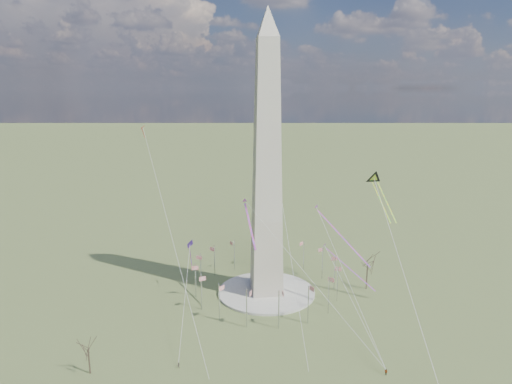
{
  "coord_description": "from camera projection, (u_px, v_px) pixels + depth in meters",
  "views": [
    {
      "loc": [
        -23.84,
        -155.45,
        74.42
      ],
      "look_at": [
        -3.88,
        0.0,
        38.7
      ],
      "focal_mm": 32.0,
      "sensor_mm": 36.0,
      "label": 1
    }
  ],
  "objects": [
    {
      "name": "kite_diamond_purple",
      "position": [
        190.0,
        247.0,
        168.87
      ],
      "size": [
        2.22,
        3.54,
        10.88
      ],
      "rotation": [
        0.0,
        0.0,
        2.93
      ],
      "color": "#3F1B7B",
      "rests_on": "ground"
    },
    {
      "name": "tree_near",
      "position": [
        368.0,
        262.0,
        170.91
      ],
      "size": [
        8.81,
        8.81,
        15.41
      ],
      "color": "#46372A",
      "rests_on": "ground"
    },
    {
      "name": "kite_small_red",
      "position": [
        143.0,
        128.0,
        179.99
      ],
      "size": [
        1.64,
        2.41,
        5.08
      ],
      "rotation": [
        0.0,
        0.0,
        2.47
      ],
      "color": "red",
      "rests_on": "ground"
    },
    {
      "name": "washington_monument",
      "position": [
        267.0,
        166.0,
        159.17
      ],
      "size": [
        15.56,
        15.56,
        100.0
      ],
      "color": "beige",
      "rests_on": "plaza"
    },
    {
      "name": "flagpole_ring",
      "position": [
        266.0,
        275.0,
        168.21
      ],
      "size": [
        54.4,
        54.4,
        13.0
      ],
      "color": "silver",
      "rests_on": "ground"
    },
    {
      "name": "ground",
      "position": [
        266.0,
        293.0,
        169.83
      ],
      "size": [
        2000.0,
        2000.0,
        0.0
      ],
      "primitive_type": "plane",
      "color": "#596532",
      "rests_on": "ground"
    },
    {
      "name": "person_centre",
      "position": [
        386.0,
        372.0,
        120.97
      ],
      "size": [
        1.14,
        0.84,
        1.8
      ],
      "primitive_type": "imported",
      "rotation": [
        0.0,
        0.0,
        2.71
      ],
      "color": "gray",
      "rests_on": "ground"
    },
    {
      "name": "plaza",
      "position": [
        266.0,
        292.0,
        169.74
      ],
      "size": [
        36.0,
        36.0,
        0.8
      ],
      "primitive_type": "cylinder",
      "color": "#BAB8AA",
      "rests_on": "ground"
    },
    {
      "name": "person_west",
      "position": [
        179.0,
        365.0,
        124.19
      ],
      "size": [
        0.91,
        0.82,
        1.54
      ],
      "primitive_type": "imported",
      "rotation": [
        0.0,
        0.0,
        2.77
      ],
      "color": "gray",
      "rests_on": "ground"
    },
    {
      "name": "kite_streamer_mid",
      "position": [
        248.0,
        218.0,
        155.15
      ],
      "size": [
        2.75,
        18.7,
        12.83
      ],
      "rotation": [
        0.0,
        0.0,
        3.23
      ],
      "color": "#FF2829",
      "rests_on": "ground"
    },
    {
      "name": "kite_delta_black",
      "position": [
        375.0,
        181.0,
        168.49
      ],
      "size": [
        7.02,
        18.78,
        15.55
      ],
      "rotation": [
        0.0,
        0.0,
        3.21
      ],
      "color": "black",
      "rests_on": "ground"
    },
    {
      "name": "kite_streamer_right",
      "position": [
        342.0,
        261.0,
        169.24
      ],
      "size": [
        16.83,
        14.8,
        14.53
      ],
      "rotation": [
        0.0,
        0.0,
        4.0
      ],
      "color": "#FF2829",
      "rests_on": "ground"
    },
    {
      "name": "kite_small_white",
      "position": [
        270.0,
        124.0,
        200.38
      ],
      "size": [
        1.39,
        2.12,
        4.61
      ],
      "rotation": [
        0.0,
        0.0,
        2.6
      ],
      "color": "silver",
      "rests_on": "ground"
    },
    {
      "name": "tree_far",
      "position": [
        88.0,
        347.0,
        120.26
      ],
      "size": [
        6.14,
        6.14,
        10.75
      ],
      "color": "#46372A",
      "rests_on": "ground"
    },
    {
      "name": "kite_streamer_left",
      "position": [
        333.0,
        226.0,
        158.72
      ],
      "size": [
        14.87,
        21.31,
        16.94
      ],
      "rotation": [
        0.0,
        0.0,
        3.73
      ],
      "color": "#FF2829",
      "rests_on": "ground"
    }
  ]
}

